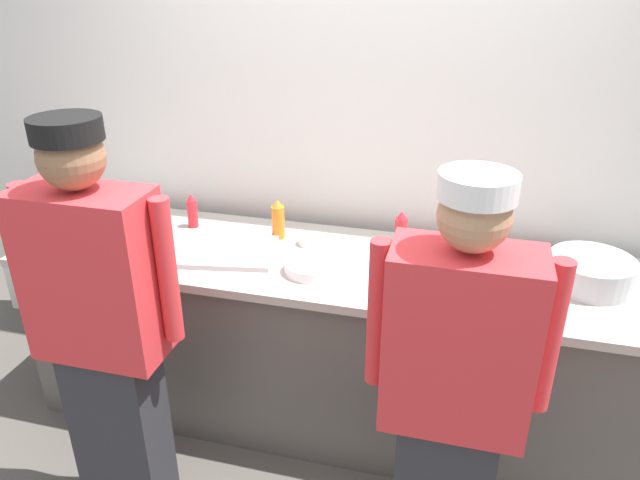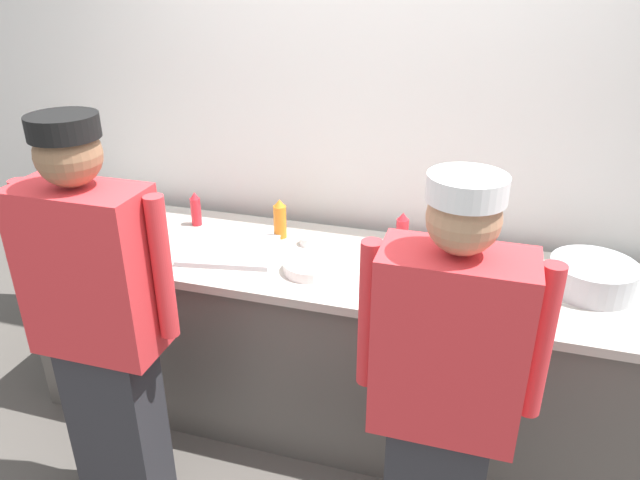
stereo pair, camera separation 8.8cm
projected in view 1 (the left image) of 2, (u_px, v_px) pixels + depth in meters
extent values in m
plane|color=#514C47|center=(313.00, 471.00, 2.77)|extent=(9.00, 9.00, 0.00)
cube|color=white|center=(359.00, 125.00, 2.96)|extent=(4.68, 0.10, 2.81)
cube|color=#56514C|center=(333.00, 345.00, 2.94)|extent=(2.92, 0.69, 0.86)
cube|color=#B7B2A8|center=(334.00, 264.00, 2.74)|extent=(2.98, 0.75, 0.04)
cube|color=#2D2D33|center=(122.00, 432.00, 2.43)|extent=(0.34, 0.20, 0.81)
cube|color=red|center=(93.00, 276.00, 2.12)|extent=(0.47, 0.24, 0.64)
cylinder|color=red|center=(33.00, 254.00, 2.20)|extent=(0.07, 0.07, 0.55)
cylinder|color=red|center=(167.00, 272.00, 2.08)|extent=(0.07, 0.07, 0.55)
sphere|color=#8C6647|center=(71.00, 157.00, 1.93)|extent=(0.22, 0.22, 0.22)
cylinder|color=black|center=(66.00, 129.00, 1.89)|extent=(0.23, 0.23, 0.08)
cube|color=red|center=(459.00, 341.00, 1.84)|extent=(0.45, 0.24, 0.62)
cylinder|color=red|center=(378.00, 314.00, 1.93)|extent=(0.07, 0.07, 0.52)
cylinder|color=red|center=(549.00, 338.00, 1.81)|extent=(0.07, 0.07, 0.52)
sphere|color=tan|center=(474.00, 216.00, 1.66)|extent=(0.21, 0.21, 0.21)
cylinder|color=white|center=(478.00, 186.00, 1.63)|extent=(0.22, 0.22, 0.07)
cylinder|color=white|center=(312.00, 270.00, 2.64)|extent=(0.24, 0.24, 0.01)
cylinder|color=white|center=(312.00, 268.00, 2.63)|extent=(0.24, 0.24, 0.01)
cylinder|color=white|center=(312.00, 265.00, 2.63)|extent=(0.24, 0.24, 0.01)
cylinder|color=white|center=(312.00, 263.00, 2.62)|extent=(0.24, 0.24, 0.01)
cylinder|color=#B7BABF|center=(591.00, 272.00, 2.50)|extent=(0.35, 0.35, 0.12)
cube|color=#B7BABF|center=(229.00, 251.00, 2.79)|extent=(0.48, 0.41, 0.02)
cylinder|color=orange|center=(278.00, 222.00, 2.92)|extent=(0.06, 0.06, 0.16)
cone|color=orange|center=(278.00, 203.00, 2.88)|extent=(0.05, 0.05, 0.04)
cylinder|color=red|center=(401.00, 233.00, 2.82)|extent=(0.06, 0.06, 0.15)
cone|color=red|center=(402.00, 215.00, 2.78)|extent=(0.05, 0.05, 0.04)
cylinder|color=red|center=(192.00, 213.00, 3.05)|extent=(0.05, 0.05, 0.14)
cone|color=red|center=(191.00, 197.00, 3.01)|extent=(0.04, 0.04, 0.04)
cylinder|color=white|center=(409.00, 285.00, 2.48)|extent=(0.10, 0.10, 0.05)
cylinder|color=#5B932D|center=(410.00, 281.00, 2.47)|extent=(0.09, 0.09, 0.01)
cylinder|color=white|center=(307.00, 241.00, 2.88)|extent=(0.09, 0.09, 0.04)
cylinder|color=red|center=(307.00, 238.00, 2.87)|extent=(0.07, 0.07, 0.01)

